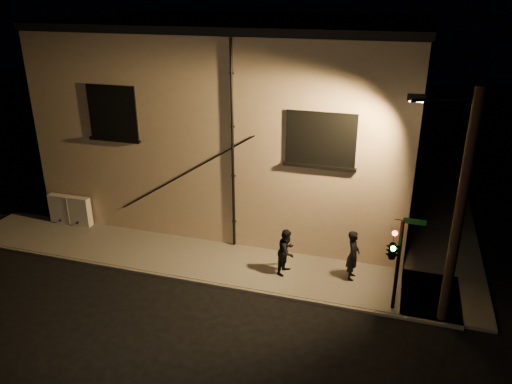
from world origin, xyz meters
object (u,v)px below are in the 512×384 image
(utility_cabinet, at_px, (70,210))
(pedestrian_b, at_px, (287,251))
(pedestrian_a, at_px, (353,255))
(streetlamp_pole, at_px, (457,207))
(traffic_signal, at_px, (393,249))

(utility_cabinet, bearing_deg, pedestrian_b, -6.74)
(pedestrian_b, bearing_deg, utility_cabinet, 96.72)
(pedestrian_a, bearing_deg, streetlamp_pole, -116.10)
(streetlamp_pole, bearing_deg, traffic_signal, -178.10)
(pedestrian_a, bearing_deg, utility_cabinet, 86.50)
(pedestrian_b, height_order, traffic_signal, traffic_signal)
(pedestrian_b, xyz_separation_m, streetlamp_pole, (5.45, -1.22, 3.03))
(pedestrian_b, relative_size, streetlamp_pole, 0.23)
(utility_cabinet, height_order, streetlamp_pole, streetlamp_pole)
(pedestrian_b, relative_size, traffic_signal, 0.53)
(pedestrian_a, distance_m, streetlamp_pole, 4.52)
(utility_cabinet, distance_m, traffic_signal, 14.46)
(utility_cabinet, height_order, traffic_signal, traffic_signal)
(utility_cabinet, relative_size, pedestrian_a, 1.06)
(pedestrian_a, distance_m, traffic_signal, 2.46)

